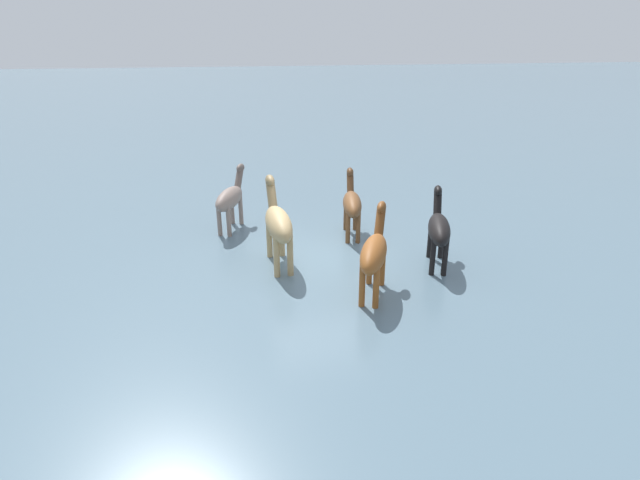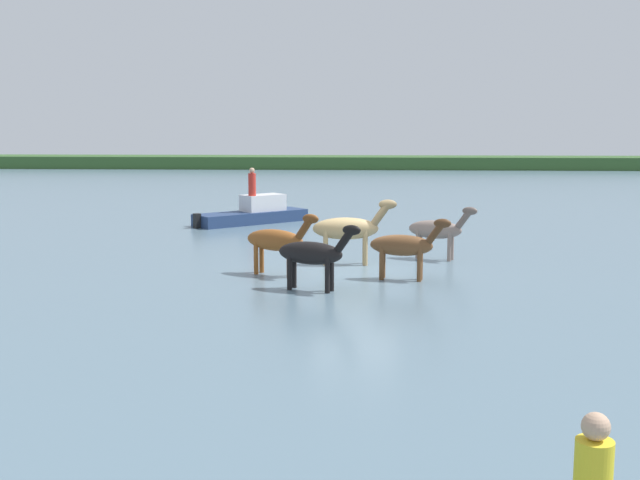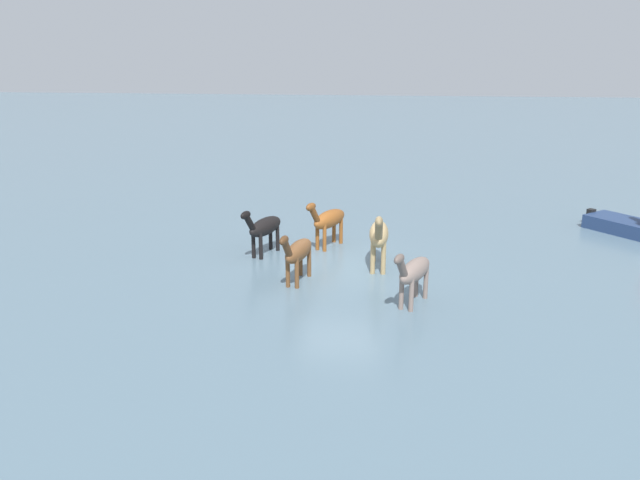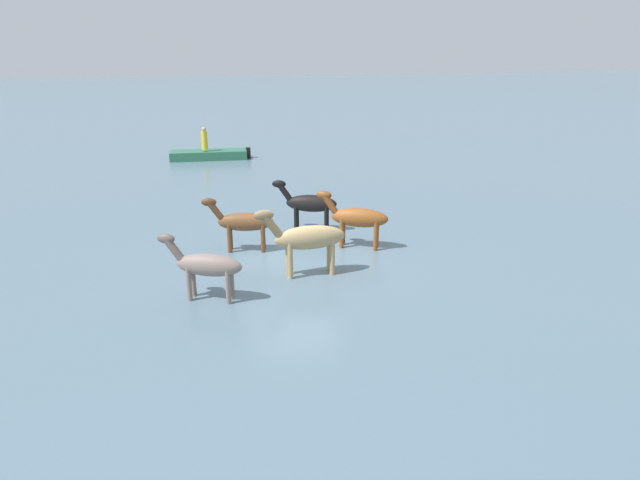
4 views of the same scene
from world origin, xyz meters
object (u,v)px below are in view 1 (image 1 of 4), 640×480
(horse_pinto_flank, at_px, (230,198))
(horse_dun_straggler, at_px, (352,204))
(horse_lead, at_px, (278,223))
(horse_mid_herd, at_px, (374,252))
(horse_rear_stallion, at_px, (439,228))

(horse_pinto_flank, distance_m, horse_dun_straggler, 3.50)
(horse_pinto_flank, bearing_deg, horse_lead, -136.80)
(horse_lead, xyz_separation_m, horse_mid_herd, (-1.94, -1.81, -0.10))
(horse_mid_herd, distance_m, horse_rear_stallion, 2.28)
(horse_dun_straggler, bearing_deg, horse_lead, 135.40)
(horse_dun_straggler, height_order, horse_rear_stallion, horse_rear_stallion)
(horse_dun_straggler, relative_size, horse_mid_herd, 0.99)
(horse_pinto_flank, xyz_separation_m, horse_mid_herd, (-4.68, -2.85, 0.05))
(horse_lead, distance_m, horse_dun_straggler, 2.74)
(horse_lead, bearing_deg, horse_mid_herd, -138.69)
(horse_lead, height_order, horse_mid_herd, horse_lead)
(horse_lead, relative_size, horse_dun_straggler, 1.15)
(horse_dun_straggler, bearing_deg, horse_pinto_flank, 80.97)
(horse_mid_herd, bearing_deg, horse_dun_straggler, 17.72)
(horse_lead, height_order, horse_dun_straggler, horse_lead)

